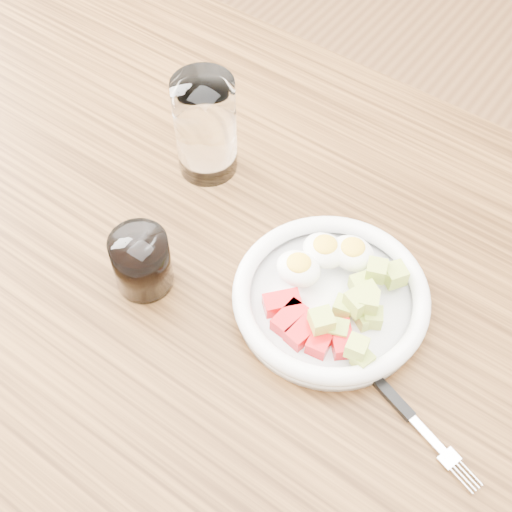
{
  "coord_description": "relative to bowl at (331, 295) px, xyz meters",
  "views": [
    {
      "loc": [
        0.3,
        -0.43,
        1.55
      ],
      "look_at": [
        -0.01,
        0.01,
        0.8
      ],
      "focal_mm": 50.0,
      "sensor_mm": 36.0,
      "label": 1
    }
  ],
  "objects": [
    {
      "name": "coffee_glass",
      "position": [
        -0.21,
        -0.11,
        0.02
      ],
      "size": [
        0.07,
        0.07,
        0.08
      ],
      "color": "white",
      "rests_on": "dining_table"
    },
    {
      "name": "dining_table",
      "position": [
        -0.1,
        -0.02,
        -0.12
      ],
      "size": [
        1.5,
        0.9,
        0.77
      ],
      "color": "brown",
      "rests_on": "ground"
    },
    {
      "name": "fork",
      "position": [
        0.14,
        -0.07,
        -0.02
      ],
      "size": [
        0.19,
        0.07,
        0.01
      ],
      "color": "black",
      "rests_on": "dining_table"
    },
    {
      "name": "water_glass",
      "position": [
        -0.27,
        0.1,
        0.06
      ],
      "size": [
        0.09,
        0.09,
        0.15
      ],
      "primitive_type": "cylinder",
      "color": "white",
      "rests_on": "dining_table"
    },
    {
      "name": "bowl",
      "position": [
        0.0,
        0.0,
        0.0
      ],
      "size": [
        0.25,
        0.25,
        0.06
      ],
      "color": "white",
      "rests_on": "dining_table"
    },
    {
      "name": "ground",
      "position": [
        -0.1,
        -0.02,
        -0.79
      ],
      "size": [
        4.0,
        4.0,
        0.0
      ],
      "primitive_type": "plane",
      "color": "brown",
      "rests_on": "ground"
    }
  ]
}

